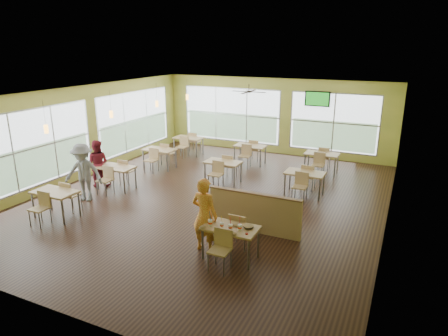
# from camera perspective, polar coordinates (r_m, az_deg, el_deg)

# --- Properties ---
(room) EXTENTS (12.00, 12.04, 3.20)m
(room) POSITION_cam_1_polar(r_m,az_deg,el_deg) (11.80, -1.93, 2.87)
(room) COLOR black
(room) RESTS_ON ground
(window_bays) EXTENTS (9.24, 10.24, 2.38)m
(window_bays) POSITION_cam_1_polar(r_m,az_deg,el_deg) (15.71, -5.49, 5.96)
(window_bays) COLOR white
(window_bays) RESTS_ON room
(main_table) EXTENTS (1.22, 1.52, 0.87)m
(main_table) POSITION_cam_1_polar(r_m,az_deg,el_deg) (8.78, 0.95, -9.12)
(main_table) COLOR tan
(main_table) RESTS_ON floor
(half_wall_divider) EXTENTS (2.40, 0.14, 1.04)m
(half_wall_divider) POSITION_cam_1_polar(r_m,az_deg,el_deg) (10.04, 4.35, -6.32)
(half_wall_divider) COLOR tan
(half_wall_divider) RESTS_ON floor
(dining_tables) EXTENTS (6.92, 8.72, 0.87)m
(dining_tables) POSITION_cam_1_polar(r_m,az_deg,el_deg) (13.99, -2.56, 1.06)
(dining_tables) COLOR tan
(dining_tables) RESTS_ON floor
(pendant_lights) EXTENTS (0.11, 7.31, 0.86)m
(pendant_lights) POSITION_cam_1_polar(r_m,az_deg,el_deg) (13.88, -12.66, 8.24)
(pendant_lights) COLOR #2D2119
(pendant_lights) RESTS_ON ceiling
(ceiling_fan) EXTENTS (1.25, 1.25, 0.29)m
(ceiling_fan) POSITION_cam_1_polar(r_m,az_deg,el_deg) (14.26, 3.57, 10.85)
(ceiling_fan) COLOR #2D2119
(ceiling_fan) RESTS_ON ceiling
(tv_backwall) EXTENTS (1.00, 0.07, 0.60)m
(tv_backwall) POSITION_cam_1_polar(r_m,az_deg,el_deg) (16.56, 13.20, 9.60)
(tv_backwall) COLOR black
(tv_backwall) RESTS_ON wall_back
(man_plaid) EXTENTS (0.67, 0.47, 1.75)m
(man_plaid) POSITION_cam_1_polar(r_m,az_deg,el_deg) (9.00, -2.79, -6.74)
(man_plaid) COLOR #D15117
(man_plaid) RESTS_ON floor
(patron_maroon) EXTENTS (0.93, 0.84, 1.57)m
(patron_maroon) POSITION_cam_1_polar(r_m,az_deg,el_deg) (13.77, -17.64, 0.64)
(patron_maroon) COLOR maroon
(patron_maroon) RESTS_ON floor
(patron_grey) EXTENTS (1.29, 0.98, 1.76)m
(patron_grey) POSITION_cam_1_polar(r_m,az_deg,el_deg) (12.59, -19.46, -0.61)
(patron_grey) COLOR slate
(patron_grey) RESTS_ON floor
(cup_blue) EXTENTS (0.10, 0.10, 0.37)m
(cup_blue) POSITION_cam_1_polar(r_m,az_deg,el_deg) (8.75, -1.98, -7.80)
(cup_blue) COLOR white
(cup_blue) RESTS_ON main_table
(cup_yellow) EXTENTS (0.09, 0.09, 0.31)m
(cup_yellow) POSITION_cam_1_polar(r_m,az_deg,el_deg) (8.66, -0.32, -8.14)
(cup_yellow) COLOR white
(cup_yellow) RESTS_ON main_table
(cup_red_near) EXTENTS (0.10, 0.10, 0.34)m
(cup_red_near) POSITION_cam_1_polar(r_m,az_deg,el_deg) (8.57, 0.92, -8.41)
(cup_red_near) COLOR white
(cup_red_near) RESTS_ON main_table
(cup_red_far) EXTENTS (0.10, 0.10, 0.35)m
(cup_red_far) POSITION_cam_1_polar(r_m,az_deg,el_deg) (8.56, 2.27, -8.45)
(cup_red_far) COLOR white
(cup_red_far) RESTS_ON main_table
(food_basket) EXTENTS (0.24, 0.24, 0.05)m
(food_basket) POSITION_cam_1_polar(r_m,az_deg,el_deg) (8.68, 3.52, -8.36)
(food_basket) COLOR black
(food_basket) RESTS_ON main_table
(ketchup_cup) EXTENTS (0.06, 0.06, 0.03)m
(ketchup_cup) POSITION_cam_1_polar(r_m,az_deg,el_deg) (8.42, 3.27, -9.35)
(ketchup_cup) COLOR #971601
(ketchup_cup) RESTS_ON main_table
(wrapper_left) EXTENTS (0.15, 0.14, 0.04)m
(wrapper_left) POSITION_cam_1_polar(r_m,az_deg,el_deg) (8.70, -3.06, -8.40)
(wrapper_left) COLOR olive
(wrapper_left) RESTS_ON main_table
(wrapper_mid) EXTENTS (0.24, 0.22, 0.05)m
(wrapper_mid) POSITION_cam_1_polar(r_m,az_deg,el_deg) (8.77, 1.83, -8.10)
(wrapper_mid) COLOR olive
(wrapper_mid) RESTS_ON main_table
(wrapper_right) EXTENTS (0.17, 0.15, 0.04)m
(wrapper_right) POSITION_cam_1_polar(r_m,az_deg,el_deg) (8.40, 1.32, -9.33)
(wrapper_right) COLOR olive
(wrapper_right) RESTS_ON main_table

